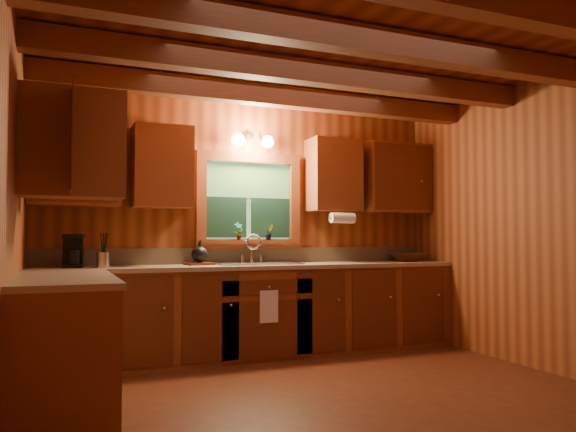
{
  "coord_description": "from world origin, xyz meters",
  "views": [
    {
      "loc": [
        -1.82,
        -3.6,
        1.16
      ],
      "look_at": [
        0.0,
        0.8,
        1.35
      ],
      "focal_mm": 34.52,
      "sensor_mm": 36.0,
      "label": 1
    }
  ],
  "objects_px": {
    "sink": "(257,269)",
    "coffee_maker": "(73,251)",
    "wicker_basket": "(407,257)",
    "cutting_board": "(199,264)"
  },
  "relations": [
    {
      "from": "sink",
      "to": "coffee_maker",
      "type": "xyz_separation_m",
      "value": [
        -1.71,
        0.04,
        0.19
      ]
    },
    {
      "from": "sink",
      "to": "coffee_maker",
      "type": "relative_size",
      "value": 2.78
    },
    {
      "from": "wicker_basket",
      "to": "cutting_board",
      "type": "bearing_deg",
      "value": 178.98
    },
    {
      "from": "cutting_board",
      "to": "wicker_basket",
      "type": "relative_size",
      "value": 0.68
    },
    {
      "from": "wicker_basket",
      "to": "sink",
      "type": "bearing_deg",
      "value": -179.32
    },
    {
      "from": "sink",
      "to": "cutting_board",
      "type": "height_order",
      "value": "sink"
    },
    {
      "from": "sink",
      "to": "cutting_board",
      "type": "relative_size",
      "value": 3.19
    },
    {
      "from": "coffee_maker",
      "to": "cutting_board",
      "type": "xyz_separation_m",
      "value": [
        1.14,
        0.02,
        -0.13
      ]
    },
    {
      "from": "cutting_board",
      "to": "wicker_basket",
      "type": "distance_m",
      "value": 2.36
    },
    {
      "from": "cutting_board",
      "to": "wicker_basket",
      "type": "bearing_deg",
      "value": -11.76
    }
  ]
}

